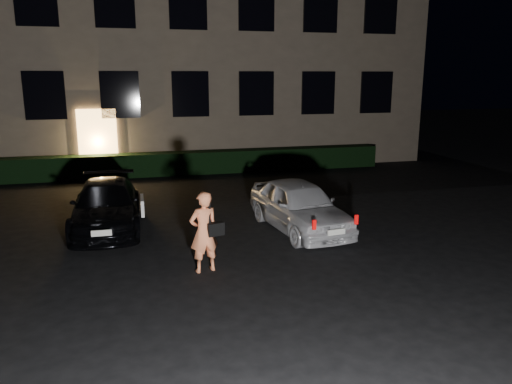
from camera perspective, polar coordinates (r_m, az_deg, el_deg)
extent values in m
plane|color=black|center=(9.53, 1.31, -9.74)|extent=(80.00, 80.00, 0.00)
cube|color=#6B5C4C|center=(23.67, -9.00, 18.61)|extent=(20.00, 8.00, 12.00)
cube|color=#FEB65C|center=(19.57, -17.60, 5.37)|extent=(1.40, 0.10, 2.50)
cube|color=black|center=(19.60, -23.00, 10.11)|extent=(1.40, 0.10, 1.70)
cube|color=black|center=(19.40, -15.27, 10.66)|extent=(1.40, 0.10, 1.70)
cube|color=black|center=(19.54, -7.50, 11.02)|extent=(1.40, 0.10, 1.70)
cube|color=black|center=(20.03, 0.05, 11.18)|extent=(1.40, 0.10, 1.70)
cube|color=black|center=(20.83, 7.13, 11.16)|extent=(1.40, 0.10, 1.70)
cube|color=black|center=(21.91, 13.59, 11.00)|extent=(1.40, 0.10, 1.70)
cube|color=black|center=(19.74, -23.88, 19.39)|extent=(1.40, 0.10, 1.70)
cube|color=black|center=(19.54, -15.88, 20.06)|extent=(1.40, 0.10, 1.70)
cube|color=black|center=(19.69, -7.79, 20.36)|extent=(1.40, 0.10, 1.70)
cube|color=black|center=(20.17, 0.05, 20.31)|extent=(1.40, 0.10, 1.70)
cube|color=black|center=(20.96, 7.39, 19.93)|extent=(1.40, 0.10, 1.70)
cube|color=black|center=(22.04, 14.06, 19.33)|extent=(1.40, 0.10, 1.70)
cube|color=black|center=(19.37, -7.11, 3.35)|extent=(15.00, 0.70, 0.85)
imported|color=black|center=(12.88, -16.72, -1.47)|extent=(1.67, 3.98, 1.15)
cube|color=white|center=(12.11, -12.86, -1.49)|extent=(0.09, 0.82, 0.38)
cube|color=silver|center=(10.93, -17.24, -4.50)|extent=(0.42, 0.04, 0.13)
imported|color=silver|center=(12.21, 4.96, -1.54)|extent=(1.90, 3.77, 1.23)
cube|color=red|center=(10.49, 6.67, -3.74)|extent=(0.08, 0.06, 0.21)
cube|color=red|center=(11.00, 11.40, -3.11)|extent=(0.08, 0.06, 0.21)
cube|color=silver|center=(10.76, 9.18, -4.53)|extent=(0.41, 0.09, 0.12)
imported|color=#FF8957|center=(9.61, -5.98, -4.56)|extent=(0.66, 0.51, 1.59)
cube|color=black|center=(9.57, -4.64, -4.24)|extent=(0.35, 0.22, 0.25)
cube|color=black|center=(9.46, -5.36, -2.19)|extent=(0.05, 0.06, 0.49)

